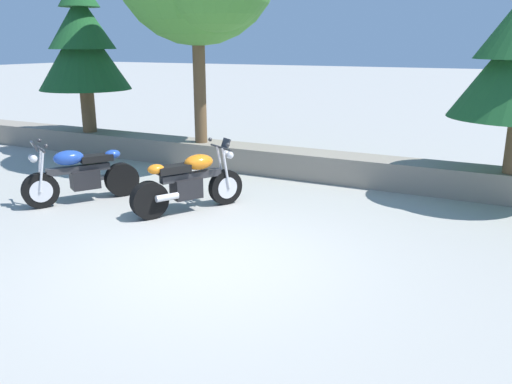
{
  "coord_description": "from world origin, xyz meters",
  "views": [
    {
      "loc": [
        3.49,
        -5.41,
        2.76
      ],
      "look_at": [
        0.14,
        1.2,
        0.65
      ],
      "focal_mm": 36.68,
      "sensor_mm": 36.0,
      "label": 1
    }
  ],
  "objects": [
    {
      "name": "motorcycle_orange_centre",
      "position": [
        -1.36,
        1.7,
        0.49
      ],
      "size": [
        1.18,
        1.88,
        1.18
      ],
      "color": "black",
      "rests_on": "ground"
    },
    {
      "name": "stone_wall",
      "position": [
        0.0,
        4.8,
        0.28
      ],
      "size": [
        36.0,
        0.8,
        0.55
      ],
      "primitive_type": "cube",
      "color": "gray",
      "rests_on": "ground"
    },
    {
      "name": "pine_tree_far_left",
      "position": [
        -6.44,
        4.67,
        2.79
      ],
      "size": [
        2.27,
        2.27,
        3.86
      ],
      "color": "brown",
      "rests_on": "stone_wall"
    },
    {
      "name": "motorcycle_blue_near_left",
      "position": [
        -3.41,
        1.26,
        0.49
      ],
      "size": [
        1.24,
        1.84,
        1.18
      ],
      "color": "black",
      "rests_on": "ground"
    },
    {
      "name": "ground_plane",
      "position": [
        0.0,
        0.0,
        0.0
      ],
      "size": [
        120.0,
        120.0,
        0.0
      ],
      "primitive_type": "plane",
      "color": "#A3A099"
    }
  ]
}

